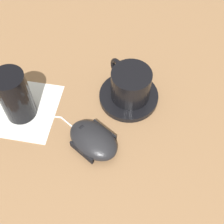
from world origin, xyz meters
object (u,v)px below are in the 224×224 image
object	(u,v)px
drinking_glass	(15,96)
saucer	(129,96)
coffee_cup	(130,84)
computer_mouse	(93,140)

from	to	relation	value
drinking_glass	saucer	bearing A→B (deg)	174.15
coffee_cup	saucer	bearing A→B (deg)	38.04
coffee_cup	drinking_glass	distance (m)	0.23
drinking_glass	computer_mouse	bearing A→B (deg)	138.61
saucer	computer_mouse	xyz separation A→B (m)	(0.10, 0.09, 0.01)
coffee_cup	drinking_glass	bearing A→B (deg)	-5.44
coffee_cup	computer_mouse	size ratio (longest dim) A/B	0.87
computer_mouse	coffee_cup	bearing A→B (deg)	-138.07
computer_mouse	drinking_glass	xyz separation A→B (m)	(0.13, -0.11, 0.04)
coffee_cup	computer_mouse	xyz separation A→B (m)	(0.10, 0.09, -0.03)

